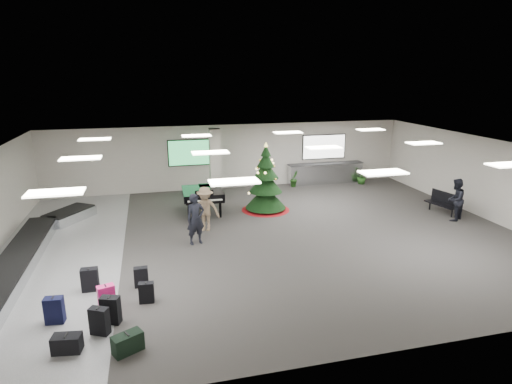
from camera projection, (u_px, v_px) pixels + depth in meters
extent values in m
plane|color=#393533|center=(268.00, 236.00, 15.36)|extent=(18.00, 18.00, 0.00)
cube|color=beige|center=(231.00, 157.00, 21.46)|extent=(18.00, 0.02, 3.20)
cube|color=beige|center=(365.00, 288.00, 8.39)|extent=(18.00, 0.02, 3.20)
cube|color=beige|center=(485.00, 178.00, 17.04)|extent=(0.02, 14.00, 3.20)
cube|color=silver|center=(269.00, 148.00, 14.50)|extent=(18.00, 14.00, 0.02)
cube|color=gray|center=(58.00, 256.00, 13.71)|extent=(4.00, 14.00, 0.01)
cube|color=beige|center=(215.00, 163.00, 19.92)|extent=(0.50, 0.50, 3.20)
cube|color=green|center=(191.00, 153.00, 20.87)|extent=(2.20, 0.08, 1.30)
cube|color=white|center=(324.00, 147.00, 22.51)|extent=(2.40, 0.08, 1.30)
cube|color=white|center=(55.00, 192.00, 9.37)|extent=(1.20, 0.60, 0.04)
cube|color=white|center=(81.00, 158.00, 13.10)|extent=(1.20, 0.60, 0.04)
cube|color=white|center=(95.00, 139.00, 16.84)|extent=(1.20, 0.60, 0.04)
cube|color=white|center=(234.00, 182.00, 10.31)|extent=(1.20, 0.60, 0.04)
cube|color=white|center=(210.00, 152.00, 14.04)|extent=(1.20, 0.60, 0.04)
cube|color=white|center=(196.00, 136.00, 17.78)|extent=(1.20, 0.60, 0.04)
cube|color=white|center=(383.00, 172.00, 11.25)|extent=(1.20, 0.60, 0.04)
cube|color=white|center=(324.00, 147.00, 14.98)|extent=(1.20, 0.60, 0.04)
cube|color=white|center=(288.00, 132.00, 18.72)|extent=(1.20, 0.60, 0.04)
cube|color=white|center=(509.00, 165.00, 12.19)|extent=(1.20, 0.60, 0.04)
cube|color=white|center=(424.00, 143.00, 15.92)|extent=(1.20, 0.60, 0.04)
cube|color=white|center=(371.00, 130.00, 19.66)|extent=(1.20, 0.60, 0.04)
cube|color=silver|center=(14.00, 267.00, 12.49)|extent=(1.00, 8.00, 0.38)
cube|color=black|center=(13.00, 260.00, 12.44)|extent=(0.95, 7.90, 0.05)
cube|color=silver|center=(69.00, 216.00, 16.98)|extent=(1.97, 2.21, 0.38)
cube|color=black|center=(69.00, 211.00, 16.92)|extent=(1.87, 2.10, 0.05)
cube|color=silver|center=(325.00, 173.00, 22.60)|extent=(4.00, 0.60, 1.05)
cube|color=#2C2B2E|center=(326.00, 164.00, 22.46)|extent=(4.05, 0.65, 0.04)
cube|color=black|center=(111.00, 310.00, 9.97)|extent=(0.49, 0.37, 0.67)
cube|color=black|center=(109.00, 297.00, 9.87)|extent=(0.08, 0.14, 0.02)
cube|color=black|center=(99.00, 321.00, 9.54)|extent=(0.47, 0.38, 0.65)
cube|color=black|center=(98.00, 308.00, 9.45)|extent=(0.09, 0.13, 0.02)
cube|color=#FB207F|center=(106.00, 297.00, 10.56)|extent=(0.46, 0.34, 0.63)
cube|color=black|center=(105.00, 285.00, 10.47)|extent=(0.07, 0.14, 0.02)
cube|color=black|center=(141.00, 277.00, 11.69)|extent=(0.38, 0.21, 0.56)
cube|color=black|center=(140.00, 267.00, 11.61)|extent=(0.03, 0.12, 0.02)
cube|color=black|center=(54.00, 310.00, 9.97)|extent=(0.44, 0.29, 0.65)
cube|color=black|center=(53.00, 297.00, 9.88)|extent=(0.04, 0.15, 0.02)
cube|color=black|center=(128.00, 343.00, 8.96)|extent=(0.70, 0.57, 0.42)
cube|color=black|center=(127.00, 334.00, 8.90)|extent=(0.11, 0.18, 0.02)
cube|color=black|center=(146.00, 293.00, 10.88)|extent=(0.39, 0.23, 0.54)
cube|color=black|center=(146.00, 282.00, 10.81)|extent=(0.04, 0.12, 0.02)
cube|color=black|center=(90.00, 280.00, 11.45)|extent=(0.44, 0.26, 0.65)
cube|color=black|center=(89.00, 268.00, 11.36)|extent=(0.03, 0.15, 0.02)
cube|color=black|center=(67.00, 344.00, 8.96)|extent=(0.63, 0.41, 0.39)
cube|color=black|center=(66.00, 335.00, 8.91)|extent=(0.06, 0.20, 0.02)
cone|color=maroon|center=(266.00, 208.00, 18.29)|extent=(2.05, 2.05, 0.13)
cylinder|color=#3F2819|center=(266.00, 204.00, 18.24)|extent=(0.13, 0.13, 0.54)
cone|color=black|center=(266.00, 197.00, 18.15)|extent=(1.73, 1.73, 0.97)
cone|color=black|center=(266.00, 182.00, 17.98)|extent=(1.40, 1.40, 0.86)
cone|color=black|center=(266.00, 169.00, 17.83)|extent=(1.08, 1.08, 0.76)
cone|color=black|center=(266.00, 159.00, 17.71)|extent=(0.76, 0.76, 0.65)
cone|color=black|center=(266.00, 150.00, 17.61)|extent=(0.43, 0.43, 0.49)
cone|color=#FFE566|center=(266.00, 144.00, 17.55)|extent=(0.17, 0.17, 0.19)
cube|color=black|center=(202.00, 193.00, 17.69)|extent=(1.67, 1.88, 0.29)
cube|color=black|center=(205.00, 202.00, 16.78)|extent=(1.53, 0.36, 0.10)
cube|color=white|center=(205.00, 201.00, 16.73)|extent=(1.36, 0.18, 0.02)
cube|color=black|center=(204.00, 193.00, 16.95)|extent=(0.73, 0.05, 0.23)
cylinder|color=black|center=(189.00, 211.00, 17.01)|extent=(0.10, 0.10, 0.71)
cylinder|color=black|center=(220.00, 209.00, 17.27)|extent=(0.10, 0.10, 0.71)
cylinder|color=black|center=(201.00, 200.00, 18.52)|extent=(0.10, 0.10, 0.71)
cube|color=black|center=(441.00, 204.00, 17.76)|extent=(0.76, 1.47, 0.06)
cylinder|color=black|center=(450.00, 213.00, 17.29)|extent=(0.06, 0.06, 0.38)
cylinder|color=black|center=(432.00, 205.00, 18.34)|extent=(0.06, 0.06, 0.38)
cube|color=black|center=(446.00, 198.00, 17.74)|extent=(0.35, 1.38, 0.47)
imported|color=black|center=(196.00, 219.00, 14.48)|extent=(0.74, 0.59, 1.77)
imported|color=#8B7155|center=(205.00, 209.00, 15.72)|extent=(1.23, 0.99, 1.67)
imported|color=black|center=(455.00, 200.00, 16.82)|extent=(1.04, 0.98, 1.70)
imported|color=#133B13|center=(294.00, 179.00, 21.94)|extent=(0.58, 0.59, 0.83)
imported|color=#133B13|center=(362.00, 176.00, 22.47)|extent=(0.62, 0.62, 0.82)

